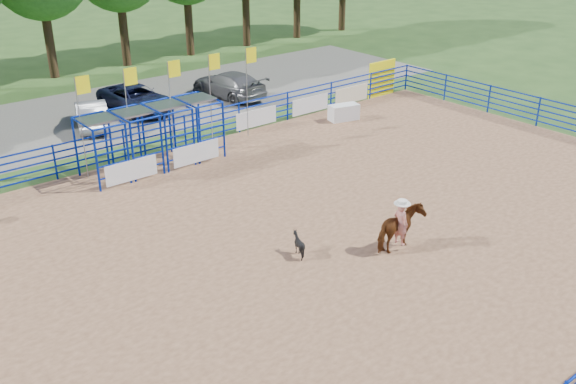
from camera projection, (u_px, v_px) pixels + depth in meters
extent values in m
plane|color=#3A5D25|center=(335.00, 225.00, 22.34)|extent=(120.00, 120.00, 0.00)
cube|color=#9F714F|center=(335.00, 225.00, 22.33)|extent=(30.00, 20.00, 0.02)
cube|color=slate|center=(118.00, 110.00, 34.30)|extent=(40.00, 10.00, 0.01)
cube|color=white|center=(344.00, 112.00, 32.64)|extent=(1.63, 1.04, 0.80)
imported|color=#633213|center=(400.00, 229.00, 20.49)|extent=(1.81, 0.94, 1.48)
imported|color=#B42319|center=(402.00, 203.00, 20.10)|extent=(0.39, 0.56, 1.46)
cylinder|color=white|center=(404.00, 181.00, 19.78)|extent=(0.54, 0.54, 0.12)
imported|color=black|center=(299.00, 244.00, 20.31)|extent=(0.89, 0.86, 0.75)
imported|color=gray|center=(91.00, 114.00, 31.58)|extent=(2.68, 4.35, 1.35)
imported|color=#161A38|center=(136.00, 98.00, 33.93)|extent=(2.76, 5.11, 1.36)
imported|color=#575659|center=(229.00, 84.00, 36.30)|extent=(2.56, 5.18, 1.45)
cube|color=white|center=(131.00, 170.00, 25.39)|extent=(2.20, 0.04, 0.85)
cube|color=white|center=(196.00, 153.00, 27.12)|extent=(2.20, 0.04, 0.85)
cube|color=white|center=(256.00, 118.00, 31.41)|extent=(2.40, 0.04, 0.85)
cube|color=white|center=(310.00, 105.00, 33.42)|extent=(2.40, 0.04, 0.85)
cube|color=beige|center=(352.00, 94.00, 35.14)|extent=(2.40, 0.04, 0.90)
cube|color=#FFEF0D|center=(382.00, 78.00, 36.48)|extent=(2.00, 0.12, 2.00)
cylinder|color=#3F2B19|center=(49.00, 39.00, 39.63)|extent=(0.56, 0.56, 4.80)
cylinder|color=#3F2B19|center=(124.00, 29.00, 42.49)|extent=(0.56, 0.56, 4.80)
cylinder|color=#3F2B19|center=(189.00, 21.00, 45.36)|extent=(0.56, 0.56, 4.80)
cylinder|color=#3F2B19|center=(246.00, 14.00, 48.23)|extent=(0.56, 0.56, 4.80)
cylinder|color=#3F2B19|center=(297.00, 7.00, 51.10)|extent=(0.56, 0.56, 4.80)
cylinder|color=#3F2B19|center=(342.00, 1.00, 53.97)|extent=(0.56, 0.56, 4.80)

